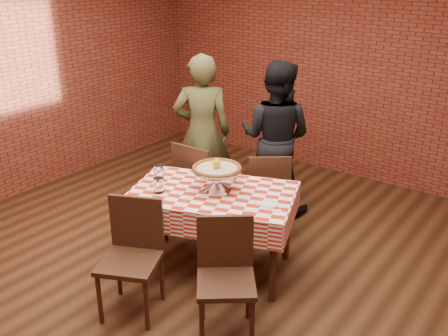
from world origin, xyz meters
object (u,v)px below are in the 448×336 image
at_px(condiment_caddy, 232,172).
at_px(pizza_stand, 217,180).
at_px(water_glass_right, 159,172).
at_px(chair_near_right, 226,283).
at_px(chair_near_left, 130,262).
at_px(chair_far_left, 204,184).
at_px(chair_far_right, 267,192).
at_px(table, 213,231).
at_px(diner_olive, 202,133).
at_px(water_glass_left, 159,185).
at_px(diner_black, 275,138).
at_px(pizza, 217,169).

bearing_deg(condiment_caddy, pizza_stand, -111.28).
bearing_deg(water_glass_right, chair_near_right, -25.78).
relative_size(chair_near_left, chair_far_left, 0.97).
xyz_separation_m(pizza_stand, chair_far_right, (0.01, 0.81, -0.41)).
distance_m(table, chair_near_left, 0.88).
bearing_deg(chair_far_left, chair_far_right, -154.90).
distance_m(condiment_caddy, diner_olive, 1.07).
bearing_deg(water_glass_right, chair_far_left, 91.46).
relative_size(chair_near_right, diner_olive, 0.52).
bearing_deg(water_glass_left, diner_olive, 113.45).
bearing_deg(diner_black, diner_olive, 19.26).
height_order(table, water_glass_left, water_glass_left).
xyz_separation_m(water_glass_right, diner_black, (0.34, 1.44, 0.01)).
bearing_deg(water_glass_left, chair_far_right, 72.06).
height_order(table, water_glass_right, water_glass_right).
bearing_deg(chair_near_left, condiment_caddy, 59.82).
distance_m(condiment_caddy, chair_far_left, 0.69).
distance_m(table, chair_far_left, 0.81).
distance_m(pizza, water_glass_right, 0.59).
bearing_deg(chair_near_right, diner_black, 73.77).
distance_m(table, pizza_stand, 0.48).
distance_m(chair_near_right, diner_black, 2.20).
xyz_separation_m(pizza_stand, diner_olive, (-0.91, 0.91, 0.00)).
bearing_deg(table, condiment_caddy, 95.43).
bearing_deg(chair_near_left, diner_black, 66.58).
bearing_deg(chair_far_right, chair_far_left, -12.17).
height_order(chair_near_left, chair_near_right, chair_near_left).
relative_size(pizza, condiment_caddy, 3.40).
height_order(condiment_caddy, chair_far_left, chair_far_left).
xyz_separation_m(water_glass_left, water_glass_right, (-0.20, 0.21, 0.00)).
distance_m(water_glass_left, diner_black, 1.66).
height_order(pizza, chair_near_left, pizza).
height_order(pizza_stand, chair_near_left, pizza_stand).
height_order(water_glass_left, diner_black, diner_black).
bearing_deg(chair_near_left, water_glass_right, 92.48).
bearing_deg(chair_far_right, water_glass_left, 34.07).
distance_m(water_glass_right, chair_near_left, 0.97).
relative_size(chair_far_right, diner_olive, 0.52).
height_order(water_glass_left, chair_near_left, chair_near_left).
distance_m(chair_near_left, chair_near_right, 0.78).
bearing_deg(chair_far_right, diner_black, -103.62).
relative_size(water_glass_right, condiment_caddy, 1.08).
bearing_deg(table, chair_far_right, 88.70).
bearing_deg(chair_near_left, chair_near_right, -8.72).
bearing_deg(diner_olive, pizza, 96.62).
relative_size(diner_olive, diner_black, 1.03).
distance_m(chair_far_left, diner_olive, 0.64).
height_order(table, pizza_stand, pizza_stand).
bearing_deg(chair_far_left, pizza, 136.94).
height_order(condiment_caddy, chair_far_right, chair_far_right).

